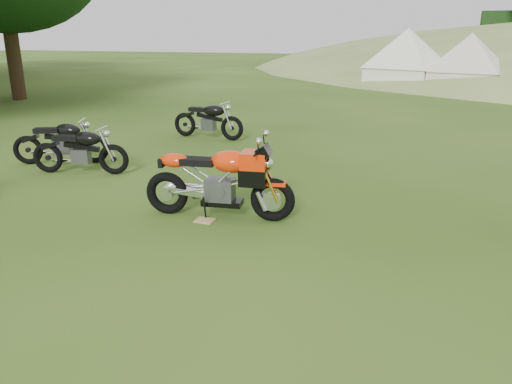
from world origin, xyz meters
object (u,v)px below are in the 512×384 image
(plywood_board, at_px, (205,220))
(vintage_moto_c, at_px, (60,141))
(tent_left, at_px, (406,59))
(vintage_moto_d, at_px, (208,119))
(vintage_moto_b, at_px, (80,149))
(sport_motorcycle, at_px, (218,175))
(tent_mid, at_px, (469,62))

(plywood_board, bearing_deg, vintage_moto_c, 152.70)
(tent_left, bearing_deg, vintage_moto_d, -84.56)
(plywood_board, xyz_separation_m, vintage_moto_c, (-4.24, 2.19, 0.49))
(vintage_moto_d, bearing_deg, vintage_moto_b, -98.60)
(sport_motorcycle, height_order, tent_left, tent_left)
(tent_left, distance_m, tent_mid, 3.05)
(vintage_moto_d, height_order, tent_left, tent_left)
(sport_motorcycle, xyz_separation_m, plywood_board, (-0.14, -0.24, -0.64))
(sport_motorcycle, distance_m, plywood_board, 0.70)
(vintage_moto_b, xyz_separation_m, vintage_moto_c, (-0.88, 0.53, 0.01))
(sport_motorcycle, height_order, vintage_moto_d, sport_motorcycle)
(vintage_moto_b, distance_m, vintage_moto_d, 4.08)
(vintage_moto_b, bearing_deg, plywood_board, -38.72)
(vintage_moto_b, height_order, vintage_moto_d, vintage_moto_d)
(plywood_board, relative_size, vintage_moto_d, 0.14)
(plywood_board, bearing_deg, sport_motorcycle, 59.71)
(tent_left, bearing_deg, tent_mid, 2.58)
(plywood_board, height_order, vintage_moto_d, vintage_moto_d)
(vintage_moto_d, height_order, tent_mid, tent_mid)
(plywood_board, relative_size, tent_mid, 0.09)
(vintage_moto_c, bearing_deg, sport_motorcycle, -46.51)
(vintage_moto_c, height_order, tent_left, tent_left)
(vintage_moto_b, xyz_separation_m, tent_left, (5.42, 19.14, 0.89))
(sport_motorcycle, bearing_deg, vintage_moto_b, 151.30)
(vintage_moto_b, distance_m, tent_left, 19.92)
(vintage_moto_c, height_order, tent_mid, tent_mid)
(plywood_board, distance_m, vintage_moto_d, 6.10)
(vintage_moto_b, bearing_deg, tent_left, 61.71)
(sport_motorcycle, height_order, plywood_board, sport_motorcycle)
(sport_motorcycle, bearing_deg, tent_mid, 69.66)
(vintage_moto_d, bearing_deg, vintage_moto_c, -113.12)
(vintage_moto_d, relative_size, tent_left, 0.61)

